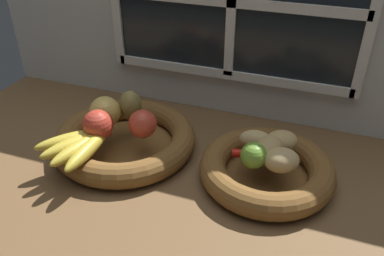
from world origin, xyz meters
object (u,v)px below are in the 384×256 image
(lime_near, at_px, (254,155))
(potato_large, at_px, (269,149))
(fruit_bowl_left, at_px, (125,140))
(potato_small, at_px, (281,160))
(apple_golden_left, at_px, (105,112))
(potato_oblong, at_px, (256,140))
(banana_bunch_front, at_px, (79,145))
(apple_red_right, at_px, (143,124))
(apple_red_front, at_px, (98,125))
(potato_back, at_px, (281,141))
(fruit_bowl_right, at_px, (266,170))
(chili_pepper, at_px, (267,155))
(pear_brown, at_px, (131,106))

(lime_near, bearing_deg, potato_large, 56.31)
(fruit_bowl_left, relative_size, potato_small, 4.71)
(apple_golden_left, relative_size, potato_oblong, 1.02)
(banana_bunch_front, height_order, potato_small, potato_small)
(potato_oblong, height_order, potato_small, potato_small)
(apple_red_right, height_order, banana_bunch_front, apple_red_right)
(apple_red_front, distance_m, lime_near, 0.35)
(apple_golden_left, xyz_separation_m, lime_near, (0.37, -0.04, -0.01))
(potato_back, bearing_deg, fruit_bowl_right, -114.44)
(lime_near, bearing_deg, apple_red_right, 174.26)
(apple_red_front, distance_m, potato_large, 0.38)
(potato_back, bearing_deg, potato_oblong, -164.05)
(fruit_bowl_right, distance_m, apple_red_right, 0.30)
(apple_red_front, relative_size, potato_back, 0.99)
(fruit_bowl_left, distance_m, apple_red_front, 0.09)
(fruit_bowl_right, relative_size, chili_pepper, 1.96)
(banana_bunch_front, distance_m, lime_near, 0.38)
(potato_large, distance_m, potato_back, 0.05)
(potato_oblong, xyz_separation_m, lime_near, (0.01, -0.06, 0.01))
(potato_back, bearing_deg, potato_large, -114.44)
(pear_brown, xyz_separation_m, lime_near, (0.32, -0.08, -0.01))
(chili_pepper, bearing_deg, potato_large, 38.88)
(apple_red_front, bearing_deg, potato_small, 3.13)
(apple_red_right, bearing_deg, banana_bunch_front, -136.56)
(potato_oblong, bearing_deg, potato_large, -37.87)
(apple_red_right, xyz_separation_m, banana_bunch_front, (-0.11, -0.10, -0.02))
(fruit_bowl_right, height_order, potato_large, potato_large)
(apple_golden_left, bearing_deg, potato_large, -0.32)
(potato_small, xyz_separation_m, chili_pepper, (-0.03, 0.03, -0.02))
(pear_brown, xyz_separation_m, potato_back, (0.37, -0.00, -0.02))
(fruit_bowl_right, bearing_deg, pear_brown, 172.50)
(potato_oblong, bearing_deg, banana_bunch_front, -159.04)
(pear_brown, distance_m, banana_bunch_front, 0.17)
(potato_oblong, bearing_deg, apple_golden_left, -176.07)
(apple_red_front, relative_size, potato_oblong, 0.97)
(apple_red_front, height_order, potato_back, apple_red_front)
(apple_red_right, xyz_separation_m, potato_large, (0.29, 0.01, -0.01))
(apple_red_front, relative_size, lime_near, 1.27)
(fruit_bowl_right, xyz_separation_m, chili_pepper, (-0.00, -0.00, 0.04))
(fruit_bowl_left, bearing_deg, fruit_bowl_right, 0.00)
(potato_oblong, xyz_separation_m, chili_pepper, (0.03, -0.03, -0.01))
(fruit_bowl_left, height_order, apple_red_front, apple_red_front)
(pear_brown, xyz_separation_m, potato_oblong, (0.31, -0.02, -0.02))
(potato_oblong, height_order, potato_back, same)
(apple_red_right, relative_size, potato_large, 0.84)
(fruit_bowl_right, relative_size, banana_bunch_front, 1.70)
(potato_back, xyz_separation_m, lime_near, (-0.04, -0.08, 0.01))
(apple_red_front, height_order, lime_near, apple_red_front)
(banana_bunch_front, bearing_deg, lime_near, 11.28)
(potato_back, bearing_deg, apple_golden_left, -174.46)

